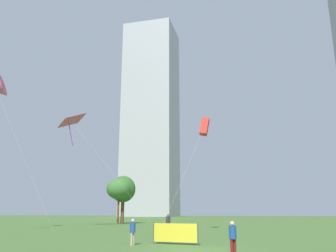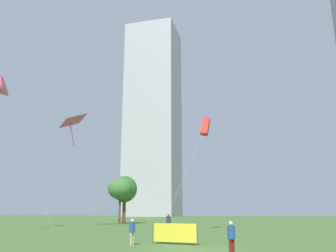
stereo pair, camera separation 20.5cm
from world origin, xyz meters
name	(u,v)px [view 2 (the right image)]	position (x,y,z in m)	size (l,w,h in m)	color
ground	(189,251)	(0.00, 0.00, 0.00)	(280.00, 280.00, 0.00)	#476B30
person_standing_1	(231,236)	(2.38, -1.92, 0.91)	(0.35, 0.35, 1.58)	maroon
person_standing_2	(132,230)	(-3.92, 1.93, 0.91)	(0.35, 0.35, 1.58)	tan
person_standing_3	(168,223)	(-3.87, 11.38, 1.07)	(0.41, 0.41, 1.86)	tan
kite_flying_0	(205,127)	(-1.16, 17.43, 11.10)	(3.46, 9.52, 12.19)	silver
kite_flying_1	(73,122)	(-19.77, 21.76, 13.93)	(13.52, 2.35, 14.72)	silver
park_tree_0	(120,189)	(-17.92, 35.46, 5.64)	(4.13, 4.13, 7.39)	brown
park_tree_1	(125,189)	(-17.66, 36.76, 5.66)	(4.20, 4.20, 7.95)	brown
distant_highrise_1	(153,118)	(-36.40, 118.52, 41.40)	(21.00, 19.13, 82.81)	#A8A8AD
event_banner	(175,233)	(-1.47, 3.09, 0.71)	(3.04, 0.59, 1.34)	#4C4C4C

